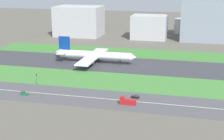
# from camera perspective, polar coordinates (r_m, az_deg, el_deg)

# --- Properties ---
(ground_plane) EXTENTS (800.00, 800.00, 0.00)m
(ground_plane) POSITION_cam_1_polar(r_m,az_deg,el_deg) (245.53, 5.41, 0.70)
(ground_plane) COLOR #5B564C
(runway) EXTENTS (280.00, 46.00, 0.10)m
(runway) POSITION_cam_1_polar(r_m,az_deg,el_deg) (245.51, 5.41, 0.71)
(runway) COLOR #38383D
(runway) RESTS_ON ground_plane
(grass_median_north) EXTENTS (280.00, 36.00, 0.10)m
(grass_median_north) POSITION_cam_1_polar(r_m,az_deg,el_deg) (284.94, 6.64, 2.81)
(grass_median_north) COLOR #3D7A33
(grass_median_north) RESTS_ON ground_plane
(grass_median_south) EXTENTS (280.00, 36.00, 0.10)m
(grass_median_south) POSITION_cam_1_polar(r_m,az_deg,el_deg) (206.70, 3.70, -2.19)
(grass_median_south) COLOR #427F38
(grass_median_south) RESTS_ON ground_plane
(highway) EXTENTS (280.00, 28.00, 0.10)m
(highway) POSITION_cam_1_polar(r_m,az_deg,el_deg) (177.09, 1.85, -5.32)
(highway) COLOR #4C4C4F
(highway) RESTS_ON ground_plane
(highway_centerline) EXTENTS (266.00, 0.50, 0.01)m
(highway_centerline) POSITION_cam_1_polar(r_m,az_deg,el_deg) (177.07, 1.85, -5.30)
(highway_centerline) COLOR silver
(highway_centerline) RESTS_ON highway
(airliner) EXTENTS (65.00, 56.00, 19.70)m
(airliner) POSITION_cam_1_polar(r_m,az_deg,el_deg) (252.30, -3.30, 2.62)
(airliner) COLOR white
(airliner) RESTS_ON runway
(car_3) EXTENTS (4.40, 1.80, 2.00)m
(car_3) POSITION_cam_1_polar(r_m,az_deg,el_deg) (191.16, -15.08, -3.98)
(car_3) COLOR #19662D
(car_3) RESTS_ON highway
(truck_1) EXTENTS (8.40, 2.50, 4.00)m
(truck_1) POSITION_cam_1_polar(r_m,az_deg,el_deg) (171.25, 2.72, -5.51)
(truck_1) COLOR #B2191E
(truck_1) RESTS_ON highway
(car_0) EXTENTS (4.40, 1.80, 2.00)m
(car_0) POSITION_cam_1_polar(r_m,az_deg,el_deg) (180.29, 4.14, -4.66)
(car_0) COLOR black
(car_0) RESTS_ON highway
(traffic_light) EXTENTS (0.36, 0.50, 7.20)m
(traffic_light) POSITION_cam_1_polar(r_m,az_deg,el_deg) (205.51, -12.98, -1.44)
(traffic_light) COLOR #4C4C51
(traffic_light) RESTS_ON highway
(terminal_building) EXTENTS (50.36, 35.45, 32.79)m
(terminal_building) POSITION_cam_1_polar(r_m,az_deg,el_deg) (372.99, -5.76, 8.48)
(terminal_building) COLOR #B2B2B7
(terminal_building) RESTS_ON ground_plane
(hangar_building) EXTENTS (36.87, 28.52, 24.90)m
(hangar_building) POSITION_cam_1_polar(r_m,az_deg,el_deg) (355.17, 6.53, 7.44)
(hangar_building) COLOR #B2B2B7
(hangar_building) RESTS_ON ground_plane
(office_tower) EXTENTS (43.68, 28.65, 54.00)m
(office_tower) POSITION_cam_1_polar(r_m,az_deg,el_deg) (350.68, 15.61, 9.26)
(office_tower) COLOR gray
(office_tower) RESTS_ON ground_plane
(fuel_tank_west) EXTENTS (19.60, 19.60, 14.10)m
(fuel_tank_west) POSITION_cam_1_polar(r_m,az_deg,el_deg) (399.73, 7.95, 7.55)
(fuel_tank_west) COLOR silver
(fuel_tank_west) RESTS_ON ground_plane
(fuel_tank_centre) EXTENTS (19.83, 19.83, 17.00)m
(fuel_tank_centre) POSITION_cam_1_polar(r_m,az_deg,el_deg) (397.63, 12.18, 7.52)
(fuel_tank_centre) COLOR silver
(fuel_tank_centre) RESTS_ON ground_plane
(fuel_tank_east) EXTENTS (21.40, 21.40, 14.18)m
(fuel_tank_east) POSITION_cam_1_polar(r_m,az_deg,el_deg) (398.14, 16.57, 7.02)
(fuel_tank_east) COLOR silver
(fuel_tank_east) RESTS_ON ground_plane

